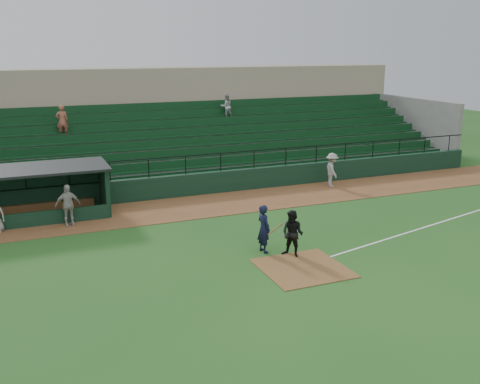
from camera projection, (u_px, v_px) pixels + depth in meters
name	position (u px, v px, depth m)	size (l,w,h in m)	color
ground	(290.00, 259.00, 20.64)	(90.00, 90.00, 0.00)	#205019
warning_track	(218.00, 204.00, 27.78)	(40.00, 4.00, 0.03)	brown
home_plate_dirt	(303.00, 268.00, 19.74)	(3.00, 3.00, 0.03)	brown
foul_line	(434.00, 224.00, 24.66)	(18.00, 0.09, 0.01)	white
stadium_structure	(172.00, 136.00, 34.74)	(38.00, 13.08, 6.40)	black
dugout	(9.00, 191.00, 25.24)	(8.90, 3.20, 2.42)	black
batter_at_plate	(264.00, 229.00, 21.12)	(1.07, 0.75, 1.92)	black
umpire	(293.00, 234.00, 20.66)	(0.89, 0.69, 1.82)	black
runner	(332.00, 170.00, 31.06)	(1.25, 0.72, 1.94)	#9B9691
dugout_player_a	(68.00, 205.00, 24.23)	(1.10, 0.46, 1.88)	#ACA5A1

